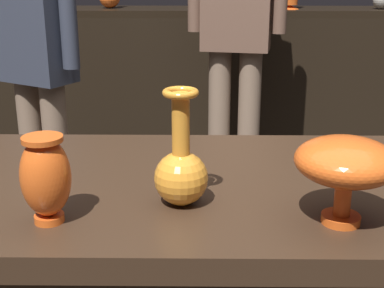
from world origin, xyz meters
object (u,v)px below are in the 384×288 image
vase_left_accent (48,177)px  vase_tall_behind (348,163)px  vase_centerpiece (183,169)px  visitor_near_left (36,49)px  visitor_center_back (237,14)px

vase_left_accent → vase_tall_behind: bearing=0.3°
vase_tall_behind → vase_left_accent: (-0.51, -0.00, -0.03)m
vase_centerpiece → vase_left_accent: bearing=-160.8°
vase_tall_behind → visitor_near_left: (-0.95, 1.44, -0.02)m
vase_tall_behind → visitor_center_back: (-0.07, 1.75, 0.10)m
visitor_center_back → vase_centerpiece: bearing=93.8°
vase_centerpiece → vase_tall_behind: 0.30m
vase_centerpiece → vase_left_accent: vase_centerpiece is taller
visitor_near_left → visitor_center_back: (0.87, 0.31, 0.12)m
vase_tall_behind → visitor_center_back: size_ratio=0.10×
vase_centerpiece → visitor_center_back: size_ratio=0.13×
vase_centerpiece → vase_tall_behind: (0.28, -0.08, 0.04)m
vase_centerpiece → visitor_near_left: 1.52m
vase_centerpiece → vase_left_accent: 0.25m
vase_centerpiece → visitor_near_left: visitor_near_left is taller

